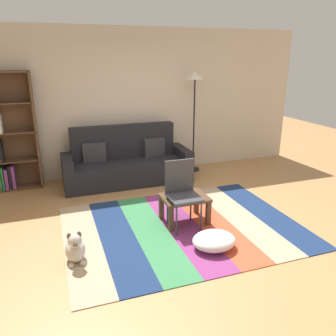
# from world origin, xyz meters

# --- Properties ---
(ground_plane) EXTENTS (14.00, 14.00, 0.00)m
(ground_plane) POSITION_xyz_m (0.00, 0.00, 0.00)
(ground_plane) COLOR #B27F4C
(back_wall) EXTENTS (6.80, 0.10, 2.70)m
(back_wall) POSITION_xyz_m (0.00, 2.55, 1.35)
(back_wall) COLOR beige
(back_wall) RESTS_ON ground_plane
(rug) EXTENTS (3.07, 2.31, 0.01)m
(rug) POSITION_xyz_m (-0.01, 0.02, 0.00)
(rug) COLOR tan
(rug) RESTS_ON ground_plane
(couch) EXTENTS (2.26, 0.80, 1.00)m
(couch) POSITION_xyz_m (-0.30, 2.02, 0.34)
(couch) COLOR black
(couch) RESTS_ON ground_plane
(bookshelf) EXTENTS (0.90, 0.28, 1.97)m
(bookshelf) POSITION_xyz_m (-2.32, 2.31, 0.93)
(bookshelf) COLOR brown
(bookshelf) RESTS_ON ground_plane
(coffee_table) EXTENTS (0.61, 0.47, 0.37)m
(coffee_table) POSITION_xyz_m (0.07, 0.16, 0.31)
(coffee_table) COLOR #513826
(coffee_table) RESTS_ON rug
(pouf) EXTENTS (0.52, 0.45, 0.19)m
(pouf) POSITION_xyz_m (0.14, -0.60, 0.11)
(pouf) COLOR white
(pouf) RESTS_ON rug
(dog) EXTENTS (0.22, 0.35, 0.40)m
(dog) POSITION_xyz_m (-1.43, -0.32, 0.16)
(dog) COLOR beige
(dog) RESTS_ON ground_plane
(standing_lamp) EXTENTS (0.32, 0.32, 1.92)m
(standing_lamp) POSITION_xyz_m (1.09, 2.21, 1.60)
(standing_lamp) COLOR black
(standing_lamp) RESTS_ON ground_plane
(tv_remote) EXTENTS (0.13, 0.14, 0.02)m
(tv_remote) POSITION_xyz_m (0.06, 0.11, 0.39)
(tv_remote) COLOR black
(tv_remote) RESTS_ON coffee_table
(folding_chair) EXTENTS (0.40, 0.40, 0.90)m
(folding_chair) POSITION_xyz_m (0.00, 0.09, 0.53)
(folding_chair) COLOR #38383D
(folding_chair) RESTS_ON ground_plane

